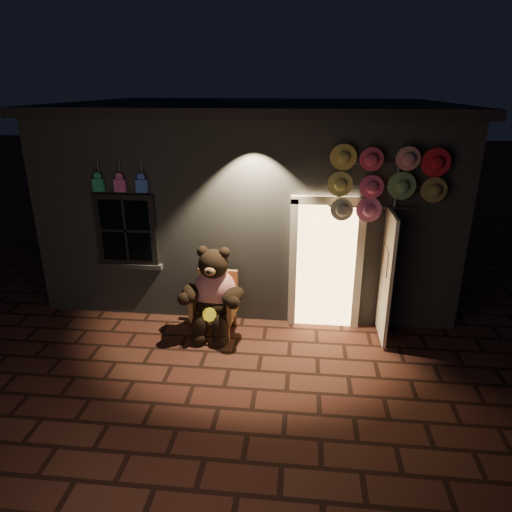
# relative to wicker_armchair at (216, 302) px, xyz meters

# --- Properties ---
(ground) EXTENTS (60.00, 60.00, 0.00)m
(ground) POSITION_rel_wicker_armchair_xyz_m (0.38, -1.08, -0.49)
(ground) COLOR #4F2A1E
(ground) RESTS_ON ground
(shop_building) EXTENTS (7.30, 5.95, 3.51)m
(shop_building) POSITION_rel_wicker_armchair_xyz_m (0.38, 2.90, 1.24)
(shop_building) COLOR slate
(shop_building) RESTS_ON ground
(wicker_armchair) EXTENTS (0.72, 0.65, 0.99)m
(wicker_armchair) POSITION_rel_wicker_armchair_xyz_m (0.00, 0.00, 0.00)
(wicker_armchair) COLOR #AE7543
(wicker_armchair) RESTS_ON ground
(teddy_bear) EXTENTS (1.09, 0.87, 1.50)m
(teddy_bear) POSITION_rel_wicker_armchair_xyz_m (-0.00, -0.13, 0.22)
(teddy_bear) COLOR red
(teddy_bear) RESTS_ON ground
(hat_rack) EXTENTS (1.67, 0.22, 2.95)m
(hat_rack) POSITION_rel_wicker_armchair_xyz_m (2.45, 0.19, 1.94)
(hat_rack) COLOR #59595E
(hat_rack) RESTS_ON ground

